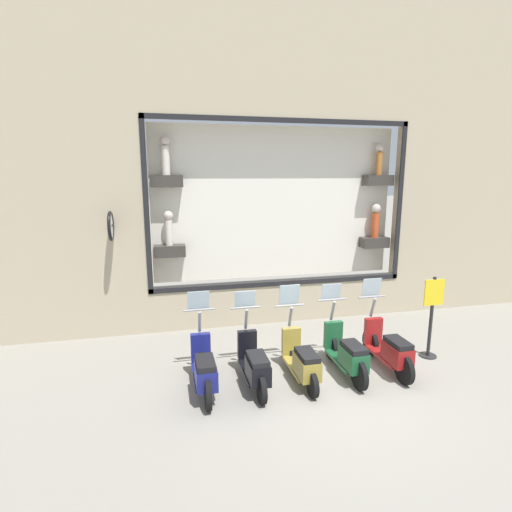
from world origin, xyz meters
name	(u,v)px	position (x,y,z in m)	size (l,w,h in m)	color
ground_plane	(334,388)	(0.00, 0.00, 0.00)	(120.00, 120.00, 0.00)	gray
building_facade	(281,141)	(3.60, 0.00, 4.62)	(1.25, 36.00, 9.02)	tan
scooter_red_0	(389,349)	(0.40, -1.33, 0.45)	(1.81, 0.60, 1.68)	black
scooter_green_1	(346,354)	(0.40, -0.42, 0.45)	(1.81, 0.60, 1.62)	black
scooter_olive_2	(302,360)	(0.39, 0.48, 0.42)	(1.79, 0.60, 1.66)	black
scooter_black_3	(254,365)	(0.40, 1.39, 0.43)	(1.80, 0.60, 1.59)	black
scooter_navy_4	(204,369)	(0.40, 2.30, 0.45)	(1.81, 0.61, 1.65)	black
shop_sign_post	(432,314)	(0.76, -2.50, 0.95)	(0.36, 0.45, 1.75)	#232326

